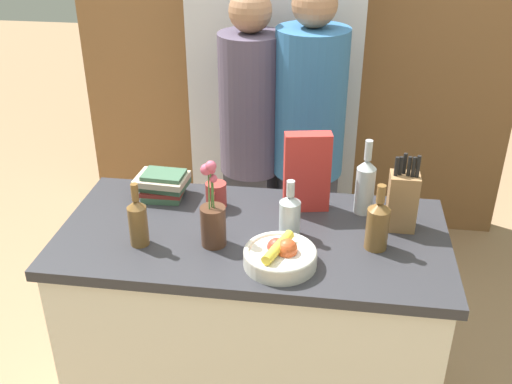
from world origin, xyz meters
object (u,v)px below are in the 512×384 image
Objects in this scene: bottle_water at (138,221)px; cereal_box at (307,172)px; refrigerator at (279,88)px; bottle_oil at (365,185)px; fruit_bowl at (280,255)px; knife_block at (402,200)px; person_in_blue at (308,144)px; book_stack at (163,184)px; flower_vase at (213,219)px; bottle_vinegar at (378,224)px; person_at_sink at (251,142)px; bottle_wine at (290,214)px; coffee_mug at (216,195)px.

cereal_box is at bearing 30.64° from bottle_water.
refrigerator is 1.22m from bottle_oil.
cereal_box is (0.06, 0.39, 0.12)m from fruit_bowl.
knife_block reaches higher than bottle_water.
person_in_blue is at bearing 58.42° from bottle_water.
fruit_bowl is 1.18× the size of book_stack.
person_in_blue reaches higher than fruit_bowl.
knife_block and bottle_oil have the same top height.
bottle_oil is at bearing 30.16° from flower_vase.
bottle_vinegar is (0.32, 0.15, 0.06)m from fruit_bowl.
knife_block is at bearing -29.97° from person_at_sink.
knife_block is 0.94m from bottle_water.
knife_block reaches higher than book_stack.
knife_block reaches higher than bottle_vinegar.
refrigerator is 1.36m from knife_block.
person_at_sink is at bearing -96.80° from refrigerator.
cereal_box is 0.65m from bottle_water.
bottle_wine is at bearing 14.35° from bottle_water.
refrigerator is at bearing 73.18° from book_stack.
fruit_bowl is 0.78× the size of cereal_box.
flower_vase is 0.88m from person_in_blue.
person_in_blue reaches higher than knife_block.
bottle_vinegar is 0.15× the size of person_in_blue.
flower_vase reaches higher than knife_block.
coffee_mug is (-0.70, 0.06, -0.06)m from knife_block.
bottle_vinegar is at bearing -121.98° from knife_block.
cereal_box is 1.05× the size of bottle_oil.
bottle_water is 0.14× the size of person_in_blue.
fruit_bowl is 0.82× the size of knife_block.
coffee_mug is at bearing 129.24° from fruit_bowl.
book_stack is at bearing 173.26° from knife_block.
fruit_bowl is at bearing -112.46° from person_in_blue.
fruit_bowl is 0.51m from knife_block.
person_at_sink reaches higher than bottle_oil.
book_stack is at bearing 166.96° from coffee_mug.
bottle_oil is at bearing 54.83° from fruit_bowl.
cereal_box reaches higher than book_stack.
flower_vase is 1.57× the size of book_stack.
bottle_oil is 0.25m from bottle_vinegar.
bottle_water is at bearing -156.59° from bottle_oil.
coffee_mug is at bearing -175.80° from bottle_oil.
person_in_blue is at bearing 110.09° from bottle_vinegar.
knife_block is 0.16m from bottle_oil.
book_stack is 0.70× the size of bottle_oil.
bottle_vinegar is (0.04, -0.24, -0.02)m from bottle_oil.
coffee_mug is 0.51× the size of bottle_water.
fruit_bowl is 1.00× the size of bottle_vinegar.
refrigerator is 0.64m from person_in_blue.
person_at_sink reaches higher than bottle_wine.
refrigerator is at bearing 101.38° from cereal_box.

